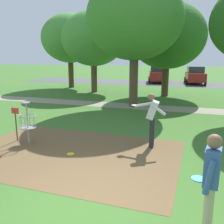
{
  "coord_description": "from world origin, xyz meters",
  "views": [
    {
      "loc": [
        1.92,
        -3.9,
        2.8
      ],
      "look_at": [
        -0.77,
        3.9,
        1.0
      ],
      "focal_mm": 40.46,
      "sensor_mm": 36.0,
      "label": 1
    }
  ],
  "objects": [
    {
      "name": "frisbee_far_left",
      "position": [
        -4.52,
        4.08,
        0.01
      ],
      "size": [
        0.21,
        0.21,
        0.02
      ],
      "primitive_type": "cylinder",
      "color": "gold",
      "rests_on": "ground"
    },
    {
      "name": "parked_car_center_left",
      "position": [
        1.46,
        24.59,
        0.92
      ],
      "size": [
        2.38,
        4.4,
        1.84
      ],
      "color": "maroon",
      "rests_on": "ground"
    },
    {
      "name": "gravel_path",
      "position": [
        0.0,
        10.14,
        0.0
      ],
      "size": [
        40.0,
        1.61,
        0.0
      ],
      "primitive_type": "cube",
      "color": "gray",
      "rests_on": "ground"
    },
    {
      "name": "parked_car_leftmost",
      "position": [
        -2.56,
        24.75,
        0.92
      ],
      "size": [
        2.62,
        4.48,
        1.84
      ],
      "color": "maroon",
      "rests_on": "ground"
    },
    {
      "name": "parking_lot_strip",
      "position": [
        0.0,
        23.98,
        0.0
      ],
      "size": [
        36.0,
        6.0,
        0.01
      ],
      "primitive_type": "cube",
      "color": "#4C4C51",
      "rests_on": "ground"
    },
    {
      "name": "frisbee_mid_grass",
      "position": [
        -1.52,
        2.3,
        0.01
      ],
      "size": [
        0.21,
        0.21,
        0.02
      ],
      "primitive_type": "cylinder",
      "color": "gold",
      "rests_on": "ground"
    },
    {
      "name": "player_throwing",
      "position": [
        0.6,
        3.74,
        0.99
      ],
      "size": [
        1.14,
        0.43,
        1.71
      ],
      "color": "#232328",
      "rests_on": "ground"
    },
    {
      "name": "ground_plane",
      "position": [
        0.0,
        0.0,
        0.0
      ],
      "size": [
        160.0,
        160.0,
        0.0
      ],
      "primitive_type": "plane",
      "color": "#3D6B28"
    },
    {
      "name": "tree_mid_left",
      "position": [
        -6.17,
        15.06,
        4.22
      ],
      "size": [
        5.03,
        5.03,
        6.37
      ],
      "color": "brown",
      "rests_on": "ground"
    },
    {
      "name": "dirt_tee_pad",
      "position": [
        -1.54,
        2.4,
        0.0
      ],
      "size": [
        6.31,
        4.36,
        0.01
      ],
      "primitive_type": "cube",
      "color": "brown",
      "rests_on": "ground"
    },
    {
      "name": "tree_near_right",
      "position": [
        -1.61,
        10.09,
        4.83
      ],
      "size": [
        5.28,
        5.28,
        7.09
      ],
      "color": "brown",
      "rests_on": "ground"
    },
    {
      "name": "tree_far_left",
      "position": [
        -9.47,
        17.33,
        4.46
      ],
      "size": [
        5.14,
        5.14,
        6.66
      ],
      "color": "#4C3823",
      "rests_on": "ground"
    },
    {
      "name": "player_waiting_left",
      "position": [
        2.19,
        -0.12,
        0.97
      ],
      "size": [
        0.42,
        0.48,
        1.71
      ],
      "color": "tan",
      "rests_on": "ground"
    },
    {
      "name": "disc_golf_basket",
      "position": [
        -3.34,
        2.73,
        0.75
      ],
      "size": [
        0.98,
        0.58,
        1.39
      ],
      "color": "#9E9EA3",
      "rests_on": "ground"
    },
    {
      "name": "tree_mid_right",
      "position": [
        -0.44,
        14.84,
        4.25
      ],
      "size": [
        5.43,
        5.43,
        6.57
      ],
      "color": "#4C3823",
      "rests_on": "ground"
    }
  ]
}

